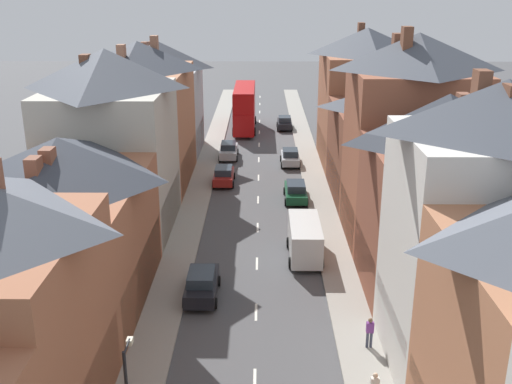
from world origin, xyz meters
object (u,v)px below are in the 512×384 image
(car_parked_left_b, at_px, (202,284))
(delivery_van, at_px, (305,238))
(car_near_silver, at_px, (290,157))
(car_parked_left_a, at_px, (296,191))
(double_decker_bus_lead, at_px, (245,107))
(pedestrian_mid_left, at_px, (370,331))
(car_parked_right_a, at_px, (229,150))
(car_near_blue, at_px, (285,123))
(car_mid_black, at_px, (224,175))

(car_parked_left_b, distance_m, delivery_van, 8.20)
(car_parked_left_b, bearing_deg, car_near_silver, 76.85)
(car_parked_left_b, bearing_deg, car_parked_left_a, 69.17)
(car_near_silver, bearing_deg, delivery_van, -90.00)
(double_decker_bus_lead, distance_m, pedestrian_mid_left, 47.24)
(car_parked_left_a, bearing_deg, car_near_silver, 90.00)
(car_parked_right_a, bearing_deg, car_parked_left_a, -63.84)
(double_decker_bus_lead, relative_size, delivery_van, 2.08)
(car_near_blue, bearing_deg, car_mid_black, -106.12)
(double_decker_bus_lead, xyz_separation_m, car_mid_black, (-1.29, -20.96, -2.01))
(double_decker_bus_lead, relative_size, car_near_blue, 2.75)
(car_parked_left_a, distance_m, car_mid_black, 7.51)
(pedestrian_mid_left, bearing_deg, car_near_blue, 92.98)
(car_parked_right_a, height_order, delivery_van, delivery_van)
(car_mid_black, xyz_separation_m, delivery_van, (6.20, -15.20, 0.53))
(car_parked_left_a, distance_m, car_parked_right_a, 14.06)
(car_near_blue, distance_m, car_parked_right_a, 14.46)
(car_near_silver, xyz_separation_m, car_parked_left_a, (0.00, -10.24, -0.02))
(car_near_blue, height_order, car_near_silver, car_near_silver)
(car_near_blue, relative_size, car_parked_right_a, 0.89)
(car_mid_black, relative_size, delivery_van, 0.79)
(car_mid_black, bearing_deg, car_parked_left_a, -34.35)
(car_parked_right_a, bearing_deg, delivery_van, -75.27)
(car_mid_black, distance_m, car_parked_left_b, 20.54)
(pedestrian_mid_left, bearing_deg, double_decker_bus_lead, 98.97)
(car_near_blue, xyz_separation_m, car_parked_right_a, (-6.20, -13.07, 0.04))
(car_near_blue, distance_m, car_mid_black, 22.33)
(car_parked_left_a, relative_size, pedestrian_mid_left, 2.76)
(car_parked_left_a, height_order, car_parked_right_a, car_parked_right_a)
(delivery_van, bearing_deg, car_parked_left_b, -139.27)
(double_decker_bus_lead, bearing_deg, delivery_van, -82.27)
(car_parked_right_a, bearing_deg, car_near_silver, -21.02)
(car_parked_left_b, bearing_deg, car_near_blue, 81.60)
(car_mid_black, xyz_separation_m, pedestrian_mid_left, (8.65, -25.67, 0.23))
(double_decker_bus_lead, relative_size, car_parked_right_a, 2.46)
(car_parked_right_a, distance_m, pedestrian_mid_left, 35.13)
(car_near_silver, bearing_deg, double_decker_bus_lead, 108.17)
(car_parked_right_a, xyz_separation_m, pedestrian_mid_left, (8.65, -34.05, 0.19))
(car_mid_black, distance_m, pedestrian_mid_left, 27.09)
(car_parked_left_b, height_order, pedestrian_mid_left, pedestrian_mid_left)
(car_parked_left_a, relative_size, car_mid_black, 1.08)
(car_parked_right_a, distance_m, car_mid_black, 8.38)
(double_decker_bus_lead, height_order, car_parked_left_b, double_decker_bus_lead)
(car_parked_right_a, distance_m, delivery_van, 24.39)
(car_near_blue, height_order, pedestrian_mid_left, pedestrian_mid_left)
(double_decker_bus_lead, height_order, car_near_blue, double_decker_bus_lead)
(car_parked_left_b, bearing_deg, pedestrian_mid_left, -30.68)
(double_decker_bus_lead, xyz_separation_m, car_parked_left_a, (4.91, -25.19, -2.02))
(car_near_silver, distance_m, delivery_van, 21.20)
(car_near_silver, distance_m, car_parked_right_a, 6.64)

